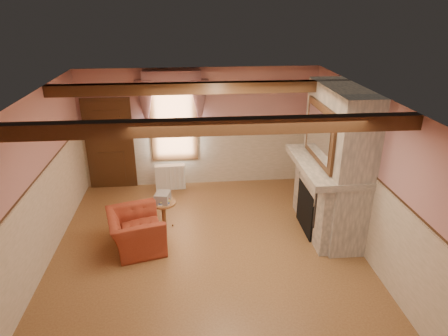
{
  "coord_description": "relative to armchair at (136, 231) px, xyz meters",
  "views": [
    {
      "loc": [
        -0.27,
        -6.01,
        4.16
      ],
      "look_at": [
        0.37,
        0.8,
        1.28
      ],
      "focal_mm": 32.0,
      "sensor_mm": 36.0,
      "label": 1
    }
  ],
  "objects": [
    {
      "name": "jar_yellow",
      "position": [
        3.52,
        -0.28,
        1.13
      ],
      "size": [
        0.06,
        0.06,
        0.12
      ],
      "primitive_type": "cylinder",
      "color": "gold",
      "rests_on": "mantel"
    },
    {
      "name": "door",
      "position": [
        -0.83,
        2.67,
        0.7
      ],
      "size": [
        1.1,
        0.1,
        2.1
      ],
      "primitive_type": "cube",
      "color": "black",
      "rests_on": "floor"
    },
    {
      "name": "window_drapes",
      "position": [
        0.67,
        2.61,
        1.9
      ],
      "size": [
        1.3,
        0.14,
        1.4
      ],
      "primitive_type": "cube",
      "color": "gray",
      "rests_on": "wall_back"
    },
    {
      "name": "mantel_clock",
      "position": [
        3.52,
        0.9,
        1.17
      ],
      "size": [
        0.14,
        0.24,
        0.2
      ],
      "primitive_type": "cube",
      "color": "#2F1F0D",
      "rests_on": "mantel"
    },
    {
      "name": "ceiling",
      "position": [
        1.27,
        -0.27,
        2.45
      ],
      "size": [
        5.5,
        6.0,
        0.01
      ],
      "primitive_type": "cube",
      "color": "silver",
      "rests_on": "wall_back"
    },
    {
      "name": "bowl",
      "position": [
        3.52,
        0.11,
        1.12
      ],
      "size": [
        0.36,
        0.36,
        0.09
      ],
      "primitive_type": "imported",
      "color": "brown",
      "rests_on": "mantel"
    },
    {
      "name": "armchair",
      "position": [
        0.0,
        0.0,
        0.0
      ],
      "size": [
        1.17,
        1.26,
        0.69
      ],
      "primitive_type": "imported",
      "rotation": [
        0.0,
        0.0,
        1.83
      ],
      "color": "maroon",
      "rests_on": "floor"
    },
    {
      "name": "fireplace",
      "position": [
        3.7,
        0.33,
        1.05
      ],
      "size": [
        0.85,
        2.0,
        2.8
      ],
      "primitive_type": "cube",
      "color": "gray",
      "rests_on": "floor"
    },
    {
      "name": "wall_front",
      "position": [
        1.27,
        -3.27,
        1.05
      ],
      "size": [
        5.5,
        0.02,
        2.8
      ],
      "primitive_type": "cube",
      "color": "tan",
      "rests_on": "floor"
    },
    {
      "name": "candle_red",
      "position": [
        3.52,
        -0.04,
        1.15
      ],
      "size": [
        0.06,
        0.06,
        0.16
      ],
      "primitive_type": "cylinder",
      "color": "#B21517",
      "rests_on": "mantel"
    },
    {
      "name": "wall_left",
      "position": [
        -1.48,
        -0.27,
        1.05
      ],
      "size": [
        0.02,
        6.0,
        2.8
      ],
      "primitive_type": "cube",
      "color": "tan",
      "rests_on": "floor"
    },
    {
      "name": "firebox",
      "position": [
        3.27,
        0.33,
        0.1
      ],
      "size": [
        0.2,
        0.95,
        0.9
      ],
      "primitive_type": "cube",
      "color": "black",
      "rests_on": "floor"
    },
    {
      "name": "wainscot",
      "position": [
        1.27,
        -0.27,
        0.4
      ],
      "size": [
        5.5,
        6.0,
        1.5
      ],
      "primitive_type": null,
      "color": "beige",
      "rests_on": "floor"
    },
    {
      "name": "chair_rail",
      "position": [
        1.27,
        -0.27,
        1.15
      ],
      "size": [
        5.5,
        6.0,
        0.08
      ],
      "primitive_type": null,
      "color": "black",
      "rests_on": "wainscot"
    },
    {
      "name": "wall_back",
      "position": [
        1.27,
        2.73,
        1.05
      ],
      "size": [
        5.5,
        0.02,
        2.8
      ],
      "primitive_type": "cube",
      "color": "tan",
      "rests_on": "floor"
    },
    {
      "name": "radiator",
      "position": [
        0.54,
        2.43,
        -0.05
      ],
      "size": [
        0.71,
        0.21,
        0.6
      ],
      "primitive_type": "cube",
      "rotation": [
        0.0,
        0.0,
        0.05
      ],
      "color": "silver",
      "rests_on": "floor"
    },
    {
      "name": "ceiling_beam_back",
      "position": [
        1.27,
        0.93,
        2.35
      ],
      "size": [
        5.5,
        0.18,
        0.2
      ],
      "primitive_type": "cube",
      "color": "black",
      "rests_on": "ceiling"
    },
    {
      "name": "ceiling_beam_front",
      "position": [
        1.27,
        -1.47,
        2.35
      ],
      "size": [
        5.5,
        0.18,
        0.2
      ],
      "primitive_type": "cube",
      "color": "black",
      "rests_on": "ceiling"
    },
    {
      "name": "overmantel_mirror",
      "position": [
        3.33,
        0.33,
        1.62
      ],
      "size": [
        0.06,
        1.44,
        1.04
      ],
      "primitive_type": "cube",
      "color": "silver",
      "rests_on": "fireplace"
    },
    {
      "name": "mantel",
      "position": [
        3.52,
        0.33,
        1.01
      ],
      "size": [
        1.05,
        2.05,
        0.12
      ],
      "primitive_type": "cube",
      "color": "gray",
      "rests_on": "fireplace"
    },
    {
      "name": "wall_right",
      "position": [
        4.02,
        -0.27,
        1.05
      ],
      "size": [
        0.02,
        6.0,
        2.8
      ],
      "primitive_type": "cube",
      "color": "tan",
      "rests_on": "floor"
    },
    {
      "name": "book_stack",
      "position": [
        0.46,
        0.68,
        0.3
      ],
      "size": [
        0.32,
        0.36,
        0.2
      ],
      "primitive_type": "cube",
      "rotation": [
        0.0,
        0.0,
        -0.2
      ],
      "color": "#B7AD8C",
      "rests_on": "side_table"
    },
    {
      "name": "side_table",
      "position": [
        0.46,
        0.69,
        -0.07
      ],
      "size": [
        0.56,
        0.56,
        0.55
      ],
      "primitive_type": "cylinder",
      "rotation": [
        0.0,
        0.0,
        0.17
      ],
      "color": "brown",
      "rests_on": "floor"
    },
    {
      "name": "oil_lamp",
      "position": [
        3.52,
        0.99,
        1.21
      ],
      "size": [
        0.11,
        0.11,
        0.28
      ],
      "primitive_type": "cylinder",
      "color": "#B39832",
      "rests_on": "mantel"
    },
    {
      "name": "window",
      "position": [
        0.67,
        2.7,
        1.3
      ],
      "size": [
        1.06,
        0.08,
        2.02
      ],
      "primitive_type": "cube",
      "color": "white",
      "rests_on": "wall_back"
    },
    {
      "name": "floor",
      "position": [
        1.27,
        -0.27,
        -0.35
      ],
      "size": [
        5.5,
        6.0,
        0.01
      ],
      "primitive_type": "cube",
      "color": "brown",
      "rests_on": "ground"
    }
  ]
}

